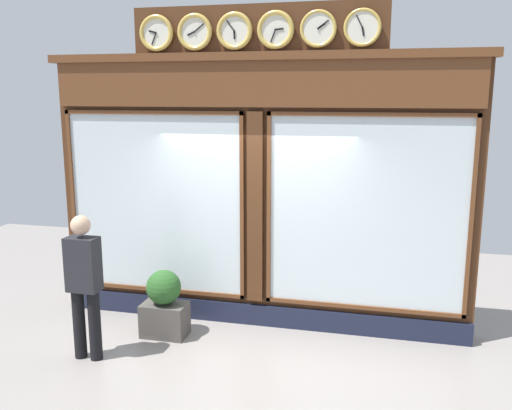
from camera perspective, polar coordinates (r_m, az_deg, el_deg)
The scene contains 4 objects.
shop_facade at distance 7.08m, azimuth 0.22°, elevation 1.71°, with size 5.52×0.42×4.05m.
pedestrian at distance 6.55m, azimuth -17.35°, elevation -7.54°, with size 0.36×0.23×1.69m.
planter_box at distance 7.17m, azimuth -9.41°, elevation -11.60°, with size 0.56×0.36×0.42m, color #4C4742.
planter_shrub at distance 7.02m, azimuth -9.53°, elevation -8.39°, with size 0.43×0.43×0.43m, color #285623.
Camera 1 is at (-1.61, 6.67, 3.00)m, focal length 38.68 mm.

